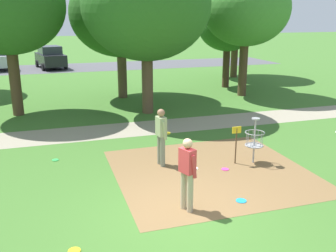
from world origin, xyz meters
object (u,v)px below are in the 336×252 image
object	(u,v)px
tree_near_right	(7,5)
tree_far_center	(246,9)
tree_near_left	(236,13)
frisbee_mid_grass	(225,169)
tree_mid_center	(120,14)
frisbee_near_basket	(241,201)
player_waiting_left	(187,170)
frisbee_by_tee	(55,160)
parked_car_center_left	(50,57)
player_foreground_watching	(161,134)
disc_golf_basket	(253,139)
frisbee_far_right	(74,251)
tree_mid_right	(146,6)
tree_mid_left	(228,26)

from	to	relation	value
tree_near_right	tree_far_center	size ratio (longest dim) A/B	1.02
tree_near_left	tree_far_center	world-z (taller)	tree_near_left
frisbee_mid_grass	tree_mid_center	world-z (taller)	tree_mid_center
frisbee_near_basket	tree_far_center	bearing A→B (deg)	61.90
player_waiting_left	frisbee_by_tee	bearing A→B (deg)	123.95
player_waiting_left	parked_car_center_left	world-z (taller)	parked_car_center_left
player_waiting_left	frisbee_mid_grass	world-z (taller)	player_waiting_left
player_foreground_watching	frisbee_near_basket	xyz separation A→B (m)	(1.17, -2.78, -0.96)
disc_golf_basket	tree_far_center	size ratio (longest dim) A/B	0.21
frisbee_mid_grass	tree_far_center	xyz separation A→B (m)	(5.54, 9.39, 4.58)
tree_mid_center	parked_car_center_left	xyz separation A→B (m)	(-3.47, 13.49, -3.43)
disc_golf_basket	parked_car_center_left	distance (m)	24.68
frisbee_near_basket	frisbee_far_right	xyz separation A→B (m)	(-3.96, -0.86, 0.00)
player_foreground_watching	parked_car_center_left	world-z (taller)	parked_car_center_left
player_foreground_watching	frisbee_near_basket	world-z (taller)	player_foreground_watching
disc_golf_basket	tree_near_right	xyz separation A→B (m)	(-7.02, 8.28, 3.91)
player_waiting_left	tree_mid_right	xyz separation A→B (m)	(1.45, 9.05, 3.70)
frisbee_by_tee	tree_far_center	xyz separation A→B (m)	(10.18, 7.15, 4.58)
tree_near_right	tree_far_center	bearing A→B (deg)	4.26
frisbee_far_right	tree_mid_right	xyz separation A→B (m)	(4.02, 9.91, 4.66)
tree_far_center	tree_near_right	bearing A→B (deg)	-175.74
frisbee_by_tee	frisbee_mid_grass	distance (m)	5.16
frisbee_by_tee	frisbee_far_right	world-z (taller)	same
disc_golf_basket	player_foreground_watching	xyz separation A→B (m)	(-2.63, 0.64, 0.21)
disc_golf_basket	tree_near_left	world-z (taller)	tree_near_left
tree_mid_right	tree_far_center	world-z (taller)	tree_mid_right
frisbee_mid_grass	tree_near_left	size ratio (longest dim) A/B	0.03
frisbee_by_tee	tree_mid_center	world-z (taller)	tree_mid_center
tree_far_center	frisbee_near_basket	bearing A→B (deg)	-118.10
disc_golf_basket	tree_mid_right	world-z (taller)	tree_mid_right
frisbee_mid_grass	tree_near_right	bearing A→B (deg)	125.25
tree_mid_left	tree_mid_center	bearing A→B (deg)	-170.54
tree_mid_center	player_waiting_left	bearing A→B (deg)	-94.57
tree_mid_left	tree_mid_center	distance (m)	6.77
tree_mid_right	disc_golf_basket	bearing A→B (deg)	-78.50
frisbee_near_basket	frisbee_mid_grass	size ratio (longest dim) A/B	1.13
frisbee_far_right	tree_near_right	bearing A→B (deg)	98.00
tree_mid_left	tree_mid_center	size ratio (longest dim) A/B	0.79
tree_far_center	tree_mid_left	bearing A→B (deg)	84.40
frisbee_mid_grass	tree_near_right	distance (m)	11.44
parked_car_center_left	tree_mid_right	bearing A→B (deg)	-77.23
tree_near_right	tree_far_center	world-z (taller)	tree_near_right
disc_golf_basket	tree_mid_left	distance (m)	13.00
player_foreground_watching	tree_far_center	world-z (taller)	tree_far_center
player_waiting_left	player_foreground_watching	bearing A→B (deg)	85.43
player_waiting_left	tree_mid_right	size ratio (longest dim) A/B	0.24
player_foreground_watching	tree_mid_left	size ratio (longest dim) A/B	0.33
tree_near_right	parked_car_center_left	xyz separation A→B (m)	(1.71, 15.82, -3.74)
disc_golf_basket	frisbee_by_tee	bearing A→B (deg)	160.60
player_foreground_watching	tree_near_right	xyz separation A→B (m)	(-4.38, 7.64, 3.70)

